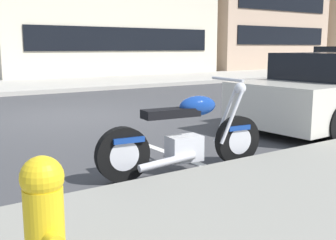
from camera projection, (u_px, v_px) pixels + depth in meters
ground_plane at (71, 117)px, 8.92m from camera, size 260.00×260.00×0.00m
sidewalk_far_curb at (241, 75)px, 21.47m from camera, size 120.00×5.00×0.14m
parking_stall_stripe at (188, 160)px, 5.53m from camera, size 0.12×2.20×0.01m
parked_motorcycle at (186, 137)px, 4.93m from camera, size 2.18×0.62×1.11m
fire_hydrant at (44, 218)px, 2.30m from camera, size 0.24×0.36×0.76m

